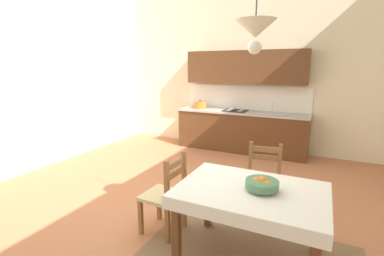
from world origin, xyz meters
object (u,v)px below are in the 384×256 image
Objects in this scene: dining_chair_tv_side at (166,195)px; pendant_lamp at (255,30)px; kitchen_cabinetry at (242,113)px; dining_table at (251,202)px; fruit_bowl at (262,184)px; dining_chair_kitchen_side at (263,184)px.

pendant_lamp is (0.97, -0.17, 1.69)m from dining_chair_tv_side.
kitchen_cabinetry reaches higher than dining_table.
kitchen_cabinetry is 3.49m from dining_chair_tv_side.
dining_table is 1.00m from dining_chair_tv_side.
dining_chair_tv_side is 1.96m from pendant_lamp.
fruit_bowl is at bearing -71.03° from kitchen_cabinetry.
pendant_lamp is at bearing -73.02° from kitchen_cabinetry.
kitchen_cabinetry is at bearing 92.34° from dining_chair_tv_side.
dining_chair_tv_side is at bearing -87.66° from kitchen_cabinetry.
dining_chair_kitchen_side reaches higher than dining_table.
kitchen_cabinetry is 3.56× the size of pendant_lamp.
dining_chair_tv_side reaches higher than dining_table.
dining_table is 4.52× the size of fruit_bowl.
pendant_lamp is (1.11, -3.64, 1.28)m from kitchen_cabinetry.
kitchen_cabinetry reaches higher than dining_chair_tv_side.
kitchen_cabinetry is 3.72m from fruit_bowl.
pendant_lamp reaches higher than fruit_bowl.
dining_chair_kitchen_side is at bearing 93.17° from pendant_lamp.
kitchen_cabinetry reaches higher than fruit_bowl.
dining_chair_kitchen_side is 0.95m from fruit_bowl.
dining_chair_tv_side is 1.22m from dining_chair_kitchen_side.
dining_chair_kitchen_side is 1.96m from pendant_lamp.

